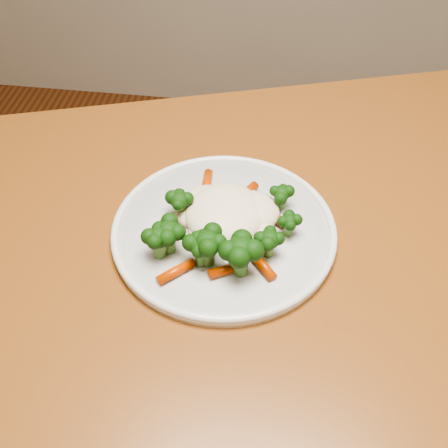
{
  "coord_description": "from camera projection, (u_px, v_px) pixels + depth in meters",
  "views": [
    {
      "loc": [
        0.1,
        -0.39,
        1.27
      ],
      "look_at": [
        0.04,
        0.09,
        0.77
      ],
      "focal_mm": 45.0,
      "sensor_mm": 36.0,
      "label": 1
    }
  ],
  "objects": [
    {
      "name": "plate",
      "position": [
        224.0,
        232.0,
        0.71
      ],
      "size": [
        0.28,
        0.28,
        0.01
      ],
      "primitive_type": "cylinder",
      "color": "silver",
      "rests_on": "dining_table"
    },
    {
      "name": "dining_table",
      "position": [
        253.0,
        326.0,
        0.74
      ],
      "size": [
        1.38,
        1.12,
        0.75
      ],
      "rotation": [
        0.0,
        0.0,
        0.32
      ],
      "color": "brown",
      "rests_on": "ground"
    },
    {
      "name": "meal",
      "position": [
        220.0,
        225.0,
        0.68
      ],
      "size": [
        0.19,
        0.2,
        0.05
      ],
      "color": "#F4E5C3",
      "rests_on": "plate"
    }
  ]
}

